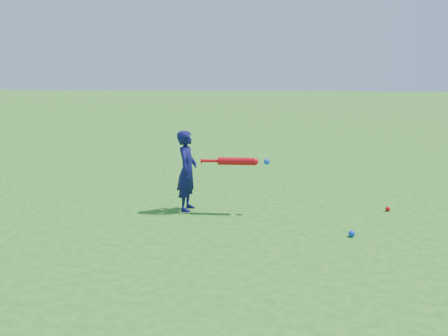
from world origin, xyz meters
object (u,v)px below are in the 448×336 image
object	(u,v)px
ground_ball_red	(388,209)
bat_swing	(239,161)
child	(187,171)
ground_ball_blue	(352,234)

from	to	relation	value
ground_ball_red	bat_swing	distance (m)	2.12
child	ground_ball_red	size ratio (longest dim) A/B	16.25
ground_ball_red	ground_ball_blue	distance (m)	1.30
child	ground_ball_blue	world-z (taller)	child
ground_ball_blue	bat_swing	world-z (taller)	bat_swing
ground_ball_red	bat_swing	xyz separation A→B (m)	(-2.00, -0.30, 0.66)
child	ground_ball_red	bearing A→B (deg)	-81.21
child	ground_ball_red	distance (m)	2.77
ground_ball_red	bat_swing	size ratio (longest dim) A/B	0.07
bat_swing	child	bearing A→B (deg)	175.36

